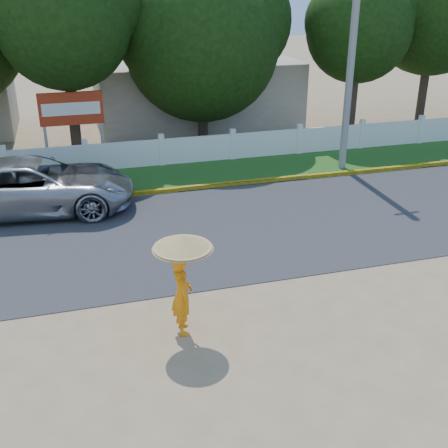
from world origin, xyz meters
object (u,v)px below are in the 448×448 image
vehicle (35,186)px  billboard (72,113)px  monk_with_parasol (182,270)px  utility_pole (351,60)px

vehicle → billboard: 5.12m
monk_with_parasol → billboard: billboard is taller
utility_pole → billboard: bearing=161.5°
utility_pole → vehicle: bearing=-173.5°
billboard → utility_pole: bearing=-18.5°
vehicle → monk_with_parasol: 8.65m
vehicle → monk_with_parasol: (3.17, -8.02, 0.63)m
vehicle → billboard: billboard is taller
utility_pole → vehicle: utility_pole is taller
vehicle → monk_with_parasol: monk_with_parasol is taller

